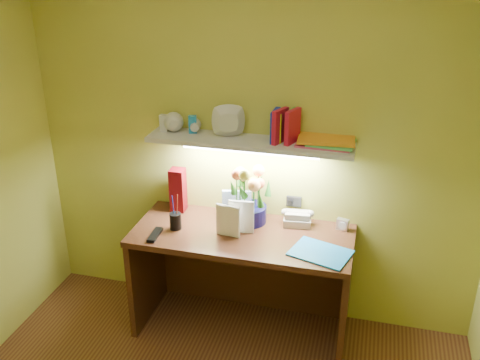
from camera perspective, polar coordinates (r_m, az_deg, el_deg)
name	(u,v)px	position (r m, az deg, el deg)	size (l,w,h in m)	color
desk	(242,282)	(3.61, 0.22, -10.86)	(1.40, 0.60, 0.75)	#371C0F
flower_bouquet	(250,194)	(3.46, 1.04, -1.53)	(0.25, 0.25, 0.40)	#0C0B37
telephone	(297,217)	(3.50, 6.15, -3.96)	(0.18, 0.13, 0.11)	beige
desk_clock	(343,224)	(3.49, 10.89, -4.68)	(0.08, 0.04, 0.08)	silver
whisky_bottle	(179,190)	(3.70, -6.52, -1.05)	(0.07, 0.07, 0.26)	#A3360E
whisky_box	(178,190)	(3.65, -6.63, -1.06)	(0.10, 0.10, 0.30)	#5C070D
pen_cup	(175,216)	(3.44, -6.93, -3.82)	(0.08, 0.08, 0.18)	black
art_card	(237,205)	(3.55, -0.35, -2.64)	(0.19, 0.04, 0.19)	white
tv_remote	(155,235)	(3.41, -9.06, -5.79)	(0.05, 0.17, 0.02)	black
blue_folder	(321,253)	(3.23, 8.58, -7.69)	(0.34, 0.25, 0.01)	#1A81D4
desk_book_a	(216,219)	(3.35, -2.56, -4.13)	(0.16, 0.02, 0.21)	white
desk_book_b	(228,216)	(3.37, -1.24, -3.84)	(0.16, 0.02, 0.22)	silver
wall_shelf	(254,137)	(3.32, 1.55, 4.65)	(1.30, 0.34, 0.24)	silver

